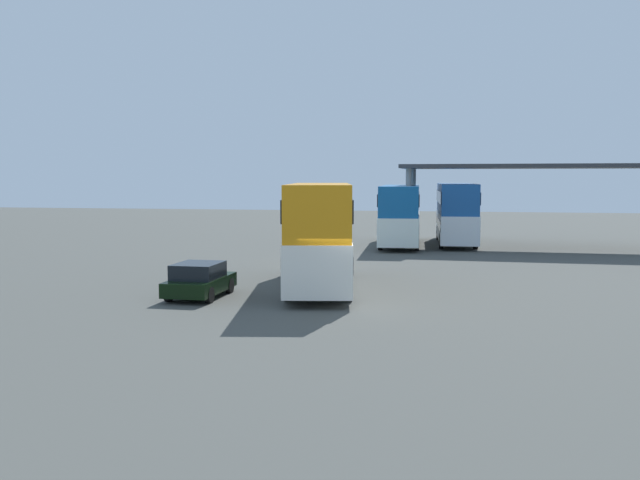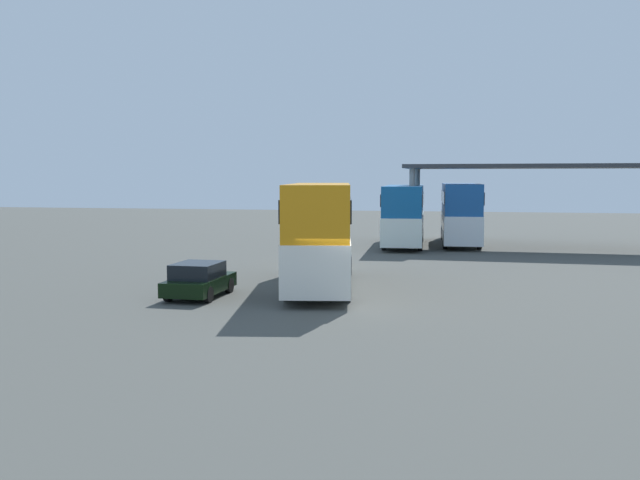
{
  "view_description": "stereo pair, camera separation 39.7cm",
  "coord_description": "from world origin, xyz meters",
  "px_view_note": "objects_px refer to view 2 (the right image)",
  "views": [
    {
      "loc": [
        3.91,
        -23.87,
        4.6
      ],
      "look_at": [
        -1.42,
        3.81,
        2.0
      ],
      "focal_mm": 38.06,
      "sensor_mm": 36.0,
      "label": 1
    },
    {
      "loc": [
        4.3,
        -23.79,
        4.6
      ],
      "look_at": [
        -1.42,
        3.81,
        2.0
      ],
      "focal_mm": 38.06,
      "sensor_mm": 36.0,
      "label": 2
    }
  ],
  "objects_px": {
    "double_decker_near_canopy": "(404,213)",
    "double_decker_mid_row": "(460,211)",
    "double_decker_main": "(320,231)",
    "parked_hatchback": "(199,280)"
  },
  "relations": [
    {
      "from": "parked_hatchback",
      "to": "double_decker_mid_row",
      "type": "distance_m",
      "value": 25.37
    },
    {
      "from": "double_decker_mid_row",
      "to": "double_decker_main",
      "type": "bearing_deg",
      "value": 161.4
    },
    {
      "from": "parked_hatchback",
      "to": "double_decker_near_canopy",
      "type": "relative_size",
      "value": 0.34
    },
    {
      "from": "double_decker_main",
      "to": "double_decker_mid_row",
      "type": "xyz_separation_m",
      "value": [
        5.73,
        20.08,
        -0.08
      ]
    },
    {
      "from": "double_decker_near_canopy",
      "to": "double_decker_mid_row",
      "type": "bearing_deg",
      "value": -69.89
    },
    {
      "from": "double_decker_main",
      "to": "parked_hatchback",
      "type": "height_order",
      "value": "double_decker_main"
    },
    {
      "from": "double_decker_main",
      "to": "parked_hatchback",
      "type": "xyz_separation_m",
      "value": [
        -4.09,
        -3.25,
        -1.7
      ]
    },
    {
      "from": "double_decker_main",
      "to": "double_decker_near_canopy",
      "type": "height_order",
      "value": "double_decker_main"
    },
    {
      "from": "double_decker_near_canopy",
      "to": "double_decker_mid_row",
      "type": "height_order",
      "value": "double_decker_mid_row"
    },
    {
      "from": "double_decker_main",
      "to": "double_decker_mid_row",
      "type": "distance_m",
      "value": 20.88
    }
  ]
}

